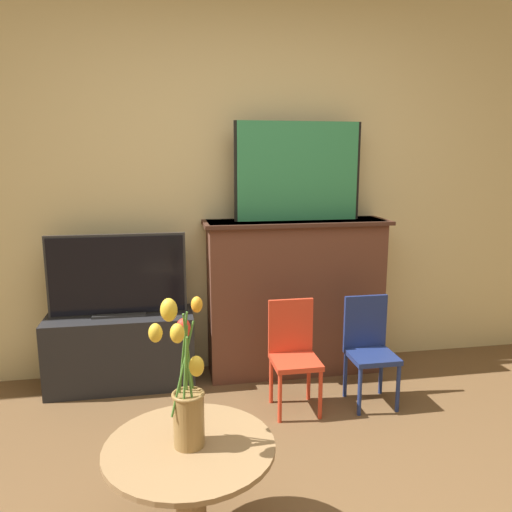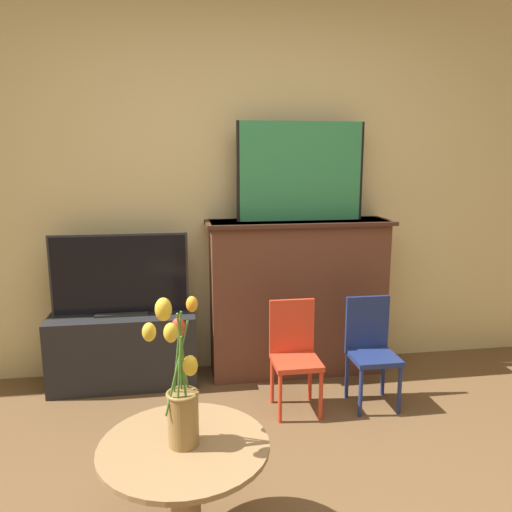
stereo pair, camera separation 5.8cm
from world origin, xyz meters
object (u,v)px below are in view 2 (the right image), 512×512
(painting, at_px, (301,172))
(vase_tulips, at_px, (180,391))
(chair_red, at_px, (294,350))
(chair_blue, at_px, (371,345))
(tv_monitor, at_px, (120,276))

(painting, distance_m, vase_tulips, 1.91)
(chair_red, bearing_deg, painting, 73.73)
(chair_blue, height_order, vase_tulips, vase_tulips)
(tv_monitor, bearing_deg, painting, 1.80)
(painting, height_order, tv_monitor, painting)
(painting, height_order, vase_tulips, painting)
(chair_red, height_order, chair_blue, same)
(tv_monitor, bearing_deg, chair_blue, -17.94)
(chair_red, relative_size, vase_tulips, 1.20)
(tv_monitor, relative_size, chair_blue, 1.33)
(painting, xyz_separation_m, tv_monitor, (-1.18, -0.04, -0.65))
(painting, relative_size, tv_monitor, 0.98)
(chair_red, bearing_deg, chair_blue, -0.46)
(vase_tulips, bearing_deg, painting, 62.49)
(tv_monitor, distance_m, chair_red, 1.20)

